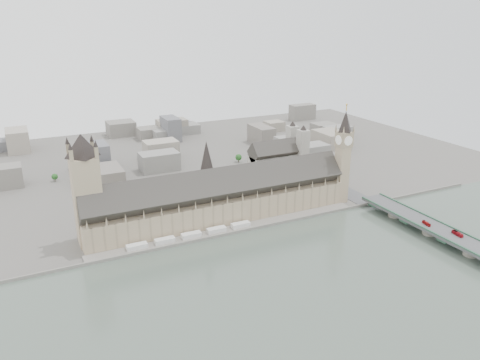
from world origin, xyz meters
name	(u,v)px	position (x,y,z in m)	size (l,w,h in m)	color
ground	(228,228)	(0.00, 0.00, 0.00)	(900.00, 900.00, 0.00)	#595651
river_thames	(332,324)	(0.00, -165.00, 0.00)	(600.00, 600.00, 0.00)	#4C5A4E
embankment_wall	(235,232)	(0.00, -15.00, 1.50)	(600.00, 1.50, 3.00)	gray
river_terrace	(231,230)	(0.00, -7.50, 1.00)	(270.00, 15.00, 2.00)	gray
terrace_tents	(191,235)	(-40.00, -7.00, 4.00)	(118.00, 7.00, 4.00)	white
palace_of_westminster	(219,199)	(0.00, 19.70, 22.71)	(265.00, 40.73, 55.44)	#9C836A
elizabeth_tower	(343,150)	(138.00, 8.00, 58.09)	(17.00, 17.00, 107.50)	#9C836A
victoria_tower	(86,184)	(-122.00, 26.00, 55.20)	(30.00, 30.00, 100.00)	#9C836A
central_tower	(207,164)	(-10.00, 26.00, 57.92)	(13.00, 13.00, 48.00)	gray
westminster_bridge	(423,226)	(162.00, -87.50, 5.12)	(25.00, 325.00, 10.25)	#474749
bridge_parapets	(464,240)	(162.00, -132.00, 10.82)	(25.00, 235.00, 1.15)	#2F5740
westminster_abbey	(278,161)	(110.92, 95.00, 25.08)	(68.00, 36.00, 64.00)	#A8A297
city_skyline_inland	(155,147)	(0.00, 245.00, 19.00)	(720.00, 360.00, 38.00)	gray
park_trees	(196,201)	(-10.00, 60.00, 7.50)	(110.00, 30.00, 15.00)	#1D491A
red_bus_north	(426,223)	(158.02, -94.00, 11.67)	(2.38, 10.16, 2.83)	#A61313
red_bus_south	(457,234)	(165.53, -121.98, 11.88)	(2.74, 11.71, 3.26)	#A8151F
car_approach	(342,179)	(165.33, 40.90, 10.90)	(1.82, 4.49, 1.30)	gray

